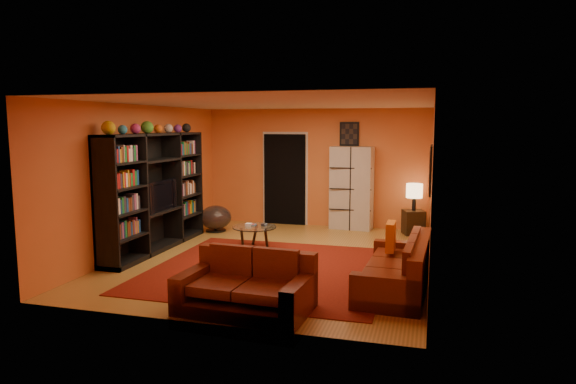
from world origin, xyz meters
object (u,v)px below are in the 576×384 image
(entertainment_unit, at_px, (155,192))
(loveseat, at_px, (248,286))
(tv, at_px, (158,195))
(bowl_chair, at_px, (216,218))
(storage_cabinet, at_px, (352,188))
(table_lamp, at_px, (414,191))
(coffee_table, at_px, (254,229))
(side_table, at_px, (413,222))
(sofa, at_px, (401,269))

(entertainment_unit, distance_m, loveseat, 3.66)
(tv, xyz_separation_m, bowl_chair, (0.34, 1.76, -0.70))
(storage_cabinet, relative_size, table_lamp, 3.23)
(coffee_table, bearing_deg, loveseat, -72.12)
(entertainment_unit, distance_m, bowl_chair, 1.95)
(entertainment_unit, xyz_separation_m, side_table, (4.44, 2.58, -0.80))
(entertainment_unit, relative_size, table_lamp, 5.43)
(entertainment_unit, relative_size, loveseat, 1.85)
(sofa, distance_m, bowl_chair, 4.96)
(storage_cabinet, bearing_deg, sofa, -66.05)
(side_table, bearing_deg, sofa, -90.53)
(entertainment_unit, bearing_deg, bowl_chair, 77.44)
(tv, relative_size, loveseat, 0.58)
(storage_cabinet, xyz_separation_m, side_table, (1.33, -0.22, -0.64))
(bowl_chair, height_order, side_table, bowl_chair)
(storage_cabinet, bearing_deg, tv, -131.73)
(sofa, relative_size, table_lamp, 3.84)
(sofa, xyz_separation_m, coffee_table, (-2.71, 1.68, 0.08))
(coffee_table, xyz_separation_m, table_lamp, (2.75, 2.06, 0.53))
(bowl_chair, bearing_deg, entertainment_unit, -102.56)
(entertainment_unit, distance_m, storage_cabinet, 4.19)
(sofa, bearing_deg, tv, 167.82)
(storage_cabinet, bearing_deg, loveseat, -89.31)
(sofa, distance_m, storage_cabinet, 4.21)
(coffee_table, bearing_deg, tv, -162.35)
(tv, bearing_deg, coffee_table, -72.35)
(sofa, height_order, side_table, sofa)
(bowl_chair, bearing_deg, tv, -100.99)
(entertainment_unit, bearing_deg, tv, -1.67)
(sofa, bearing_deg, coffee_table, 150.89)
(coffee_table, xyz_separation_m, storage_cabinet, (1.42, 2.28, 0.53))
(loveseat, distance_m, bowl_chair, 4.74)
(tv, relative_size, storage_cabinet, 0.53)
(coffee_table, relative_size, side_table, 1.61)
(sofa, height_order, storage_cabinet, storage_cabinet)
(bowl_chair, bearing_deg, side_table, 11.55)
(entertainment_unit, bearing_deg, sofa, -14.71)
(entertainment_unit, xyz_separation_m, sofa, (4.41, -1.16, -0.76))
(side_table, bearing_deg, coffee_table, -143.12)
(entertainment_unit, distance_m, coffee_table, 1.91)
(loveseat, bearing_deg, bowl_chair, 32.07)
(sofa, relative_size, storage_cabinet, 1.19)
(loveseat, relative_size, side_table, 3.25)
(loveseat, height_order, table_lamp, table_lamp)
(sofa, relative_size, loveseat, 1.31)
(table_lamp, bearing_deg, loveseat, -109.80)
(tv, bearing_deg, table_lamp, -59.53)
(entertainment_unit, height_order, loveseat, entertainment_unit)
(sofa, xyz_separation_m, bowl_chair, (-4.02, 2.91, 0.01))
(tv, bearing_deg, entertainment_unit, 88.33)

